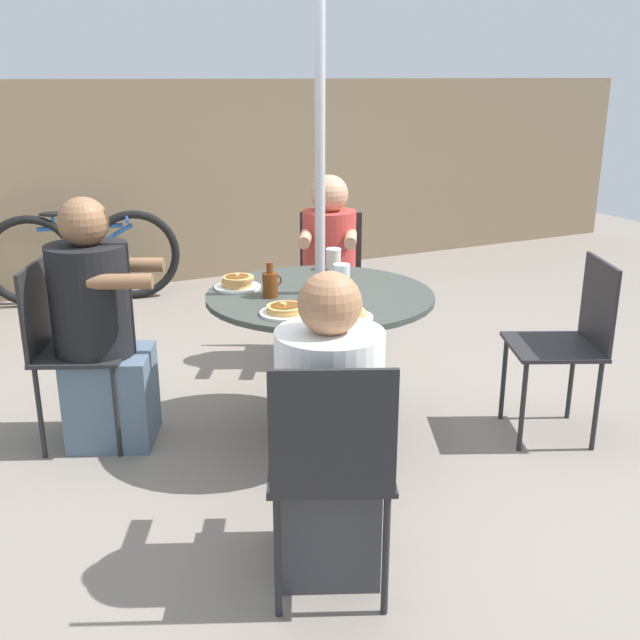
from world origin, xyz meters
The scene contains 18 objects.
ground_plane centered at (0.00, 0.00, 0.00)m, with size 12.00×12.00×0.00m, color gray.
back_fence centered at (0.00, 3.19, 0.84)m, with size 10.00×0.06×1.67m, color #7A664C.
patio_table centered at (0.00, 0.00, 0.59)m, with size 1.07×1.07×0.74m.
umbrella_pole centered at (0.00, 0.00, 1.20)m, with size 0.05×0.05×2.39m, color #ADADB2.
patio_chair_north centered at (1.09, -0.50, 0.52)m, with size 0.55×0.55×0.88m.
patio_chair_east centered at (0.58, 1.05, 0.52)m, with size 0.56×0.56×0.88m.
diner_east centered at (0.50, 0.91, 0.54)m, with size 0.49×0.54×1.15m.
patio_chair_south centered at (-1.10, 0.49, 0.52)m, with size 0.54×0.54×0.88m.
diner_south centered at (-0.95, 0.42, 0.54)m, with size 0.57×0.52×1.19m.
patio_chair_west centered at (-0.49, -1.10, 0.52)m, with size 0.54×0.54×0.88m.
diner_west centered at (-0.42, -0.94, 0.50)m, with size 0.52×0.58×1.11m.
pancake_plate_a centered at (-0.32, 0.24, 0.76)m, with size 0.22×0.22×0.07m.
pancake_plate_b centered at (-0.27, -0.23, 0.75)m, with size 0.22×0.22×0.05m.
pancake_plate_c centered at (-0.07, -0.39, 0.75)m, with size 0.22×0.22×0.05m.
syrup_bottle centered at (-0.23, 0.04, 0.80)m, with size 0.10×0.07×0.16m.
coffee_cup centered at (0.26, 0.37, 0.79)m, with size 0.08×0.08×0.11m.
drinking_glass_a centered at (0.11, 0.00, 0.80)m, with size 0.08×0.08×0.13m, color silver.
bicycle centered at (-0.64, 2.88, 0.36)m, with size 1.47×0.44×0.73m.
Camera 1 is at (-1.47, -3.01, 1.70)m, focal length 42.00 mm.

